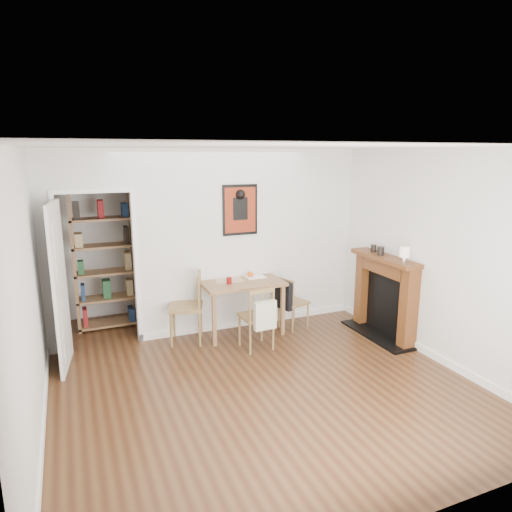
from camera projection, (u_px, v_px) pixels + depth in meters
name	position (u px, v px, depth m)	size (l,w,h in m)	color
ground	(249.00, 369.00, 5.49)	(5.20, 5.20, 0.00)	#52331A
room_shell	(220.00, 243.00, 6.45)	(5.20, 5.20, 5.20)	silver
dining_table	(242.00, 287.00, 6.45)	(1.13, 0.72, 0.77)	olive
chair_left	(186.00, 308.00, 6.19)	(0.62, 0.62, 0.98)	olive
chair_right	(293.00, 302.00, 6.68)	(0.52, 0.48, 0.78)	olive
chair_front	(257.00, 317.00, 5.98)	(0.46, 0.51, 0.86)	olive
bookshelf	(104.00, 259.00, 6.64)	(0.88, 0.35, 2.08)	olive
fireplace	(385.00, 293.00, 6.39)	(0.45, 1.25, 1.16)	brown
red_glass	(229.00, 280.00, 6.29)	(0.07, 0.07, 0.09)	maroon
orange_fruit	(250.00, 274.00, 6.61)	(0.09, 0.09, 0.09)	#F6580C
placemat	(229.00, 280.00, 6.47)	(0.39, 0.29, 0.00)	beige
notebook	(255.00, 277.00, 6.62)	(0.28, 0.20, 0.01)	white
mantel_lamp	(405.00, 253.00, 5.85)	(0.13, 0.13, 0.20)	silver
ceramic_jar_a	(381.00, 251.00, 6.30)	(0.10, 0.10, 0.12)	black
ceramic_jar_b	(374.00, 248.00, 6.51)	(0.08, 0.08, 0.10)	black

